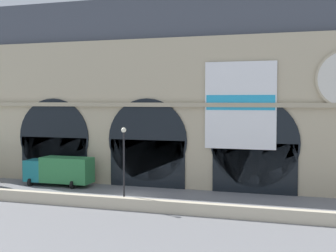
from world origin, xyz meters
TOP-DOWN VIEW (x-y plane):
  - ground_plane at (0.00, 0.00)m, footprint 200.00×200.00m
  - quay_parapet_wall at (0.00, -5.15)m, footprint 90.00×0.70m
  - station_building at (0.05, 7.60)m, footprint 47.30×5.59m
  - box_truck_midwest at (-9.21, 2.68)m, footprint 7.50×2.91m
  - street_lamp_quayside at (1.30, -4.35)m, footprint 0.44×0.44m

SIDE VIEW (x-z plane):
  - ground_plane at x=0.00m, z-range 0.00..0.00m
  - quay_parapet_wall at x=0.00m, z-range 0.00..1.02m
  - box_truck_midwest at x=-9.21m, z-range 0.14..3.26m
  - street_lamp_quayside at x=1.30m, z-range 0.96..7.86m
  - station_building at x=0.05m, z-range -0.29..19.92m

